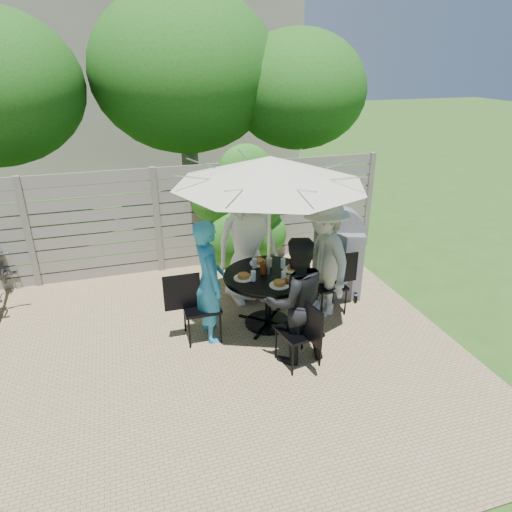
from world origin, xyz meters
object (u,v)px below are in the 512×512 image
object	(u,v)px
chair_left	(201,319)
plate_left	(243,277)
chair_front	(299,344)
syrup_jug	(263,268)
umbrella	(270,170)
glass_left	(253,276)
coffee_cup	(269,263)
plate_extra	(290,280)
chair_back	(245,280)
person_left	(209,281)
plate_back	(259,262)
glass_back	(254,263)
person_right	(323,259)
patio_table	(268,290)
plate_front	(279,284)
person_front	(295,301)
chair_right	(329,295)
person_back	(247,241)
bbq_grill	(338,256)
glass_right	(283,263)
glass_front	(284,276)
plate_right	(293,268)

from	to	relation	value
chair_left	plate_left	bearing A→B (deg)	4.52
chair_front	syrup_jug	world-z (taller)	syrup_jug
umbrella	plate_left	size ratio (longest dim) A/B	10.13
umbrella	glass_left	xyz separation A→B (m)	(-0.25, -0.12, -1.35)
coffee_cup	plate_extra	bearing A→B (deg)	-77.03
glass_left	coffee_cup	world-z (taller)	glass_left
chair_front	plate_extra	bearing A→B (deg)	-21.87
chair_back	chair_left	xyz separation A→B (m)	(-0.89, -1.03, 0.05)
chair_back	person_left	xyz separation A→B (m)	(-0.76, -1.02, 0.59)
plate_extra	plate_back	bearing A→B (deg)	109.48
person_left	glass_back	world-z (taller)	person_left
plate_back	syrup_jug	distance (m)	0.32
person_right	glass_left	size ratio (longest dim) A/B	12.65
person_left	plate_left	size ratio (longest dim) A/B	6.43
chair_left	plate_back	size ratio (longest dim) A/B	3.78
plate_extra	patio_table	bearing A→B (deg)	125.19
plate_front	person_front	bearing A→B (deg)	-85.78
person_front	plate_front	distance (m)	0.47
person_left	syrup_jug	xyz separation A→B (m)	(0.76, 0.11, 0.04)
chair_right	coffee_cup	size ratio (longest dim) A/B	7.59
person_back	chair_front	size ratio (longest dim) A/B	2.03
chair_right	coffee_cup	distance (m)	1.06
person_back	glass_left	distance (m)	0.97
chair_right	bbq_grill	xyz separation A→B (m)	(0.34, 0.47, 0.38)
person_front	chair_right	world-z (taller)	person_front
glass_left	bbq_grill	xyz separation A→B (m)	(1.56, 0.67, -0.21)
person_back	plate_extra	world-z (taller)	person_back
plate_front	syrup_jug	distance (m)	0.42
umbrella	plate_front	xyz separation A→B (m)	(0.03, -0.36, -1.39)
person_back	coffee_cup	distance (m)	0.63
glass_right	syrup_jug	distance (m)	0.32
umbrella	plate_back	bearing A→B (deg)	94.22
chair_right	plate_back	bearing A→B (deg)	-17.80
glass_right	syrup_jug	size ratio (longest dim) A/B	0.88
glass_back	glass_right	distance (m)	0.40
chair_left	chair_front	xyz separation A→B (m)	(1.04, -0.89, -0.01)
plate_left	umbrella	bearing A→B (deg)	4.22
glass_left	coffee_cup	size ratio (longest dim) A/B	1.17
person_left	umbrella	bearing A→B (deg)	-90.00
syrup_jug	umbrella	bearing A→B (deg)	-35.58
chair_right	plate_left	world-z (taller)	chair_right
glass_front	syrup_jug	distance (m)	0.35
glass_left	umbrella	bearing A→B (deg)	26.22
syrup_jug	chair_left	bearing A→B (deg)	-172.70
glass_right	coffee_cup	bearing A→B (deg)	148.43
chair_back	person_back	world-z (taller)	person_back
plate_extra	glass_back	world-z (taller)	glass_back
patio_table	person_back	xyz separation A→B (m)	(-0.06, 0.83, 0.41)
chair_back	plate_right	bearing A→B (deg)	26.20
person_right	glass_right	distance (m)	0.58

